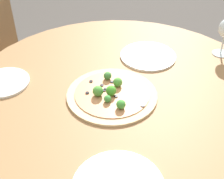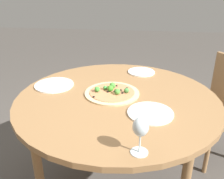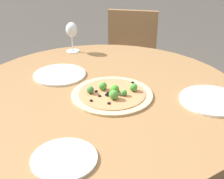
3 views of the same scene
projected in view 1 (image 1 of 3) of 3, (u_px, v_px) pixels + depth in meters
The scene contains 5 objects.
dining_table at pixel (120, 101), 1.29m from camera, with size 1.27×1.27×0.78m.
chair_2 at pixel (3, 65), 1.96m from camera, with size 0.56×0.56×0.88m.
pizza at pixel (112, 94), 1.21m from camera, with size 0.35×0.35×0.05m.
plate_near at pixel (148, 56), 1.44m from camera, with size 0.26×0.26×0.01m.
plate_side at pixel (4, 82), 1.28m from camera, with size 0.21×0.21×0.01m.
Camera 1 is at (0.27, 0.96, 1.54)m, focal length 50.00 mm.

